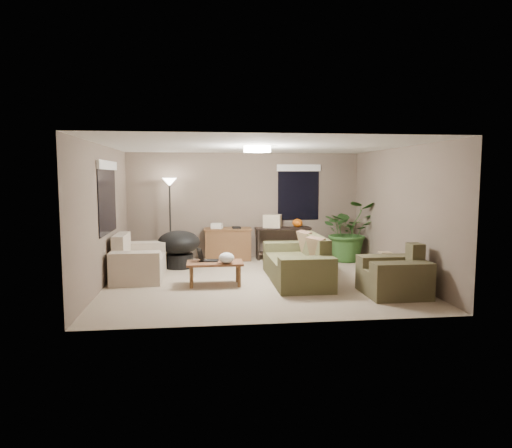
{
  "coord_description": "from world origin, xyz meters",
  "views": [
    {
      "loc": [
        -1.01,
        -8.32,
        1.95
      ],
      "look_at": [
        0.0,
        0.2,
        1.05
      ],
      "focal_mm": 32.0,
      "sensor_mm": 36.0,
      "label": 1
    }
  ],
  "objects": [
    {
      "name": "loveseat",
      "position": [
        -2.25,
        0.55,
        0.3
      ],
      "size": [
        0.9,
        1.6,
        0.85
      ],
      "color": "beige",
      "rests_on": "ground"
    },
    {
      "name": "papasan_chair",
      "position": [
        -1.51,
        1.43,
        0.47
      ],
      "size": [
        1.07,
        1.07,
        0.8
      ],
      "color": "black",
      "rests_on": "ground"
    },
    {
      "name": "desk_papers",
      "position": [
        -0.58,
        2.17,
        0.8
      ],
      "size": [
        0.7,
        0.3,
        0.12
      ],
      "color": "silver",
      "rests_on": "desk"
    },
    {
      "name": "houseplant",
      "position": [
        2.34,
        1.77,
        0.55
      ],
      "size": [
        1.26,
        1.4,
        1.09
      ],
      "primitive_type": "imported",
      "color": "#2D5923",
      "rests_on": "ground"
    },
    {
      "name": "desk",
      "position": [
        -0.43,
        2.18,
        0.38
      ],
      "size": [
        1.1,
        0.5,
        0.75
      ],
      "color": "brown",
      "rests_on": "ground"
    },
    {
      "name": "window_left",
      "position": [
        -2.73,
        0.3,
        1.78
      ],
      "size": [
        0.05,
        1.56,
        1.33
      ],
      "color": "black",
      "rests_on": "room_shell"
    },
    {
      "name": "coffee_table",
      "position": [
        -0.79,
        -0.24,
        0.36
      ],
      "size": [
        1.0,
        0.55,
        0.42
      ],
      "color": "brown",
      "rests_on": "ground"
    },
    {
      "name": "main_sofa",
      "position": [
        0.77,
        -0.06,
        0.29
      ],
      "size": [
        0.95,
        2.2,
        0.85
      ],
      "color": "brown",
      "rests_on": "ground"
    },
    {
      "name": "throw_pillows",
      "position": [
        1.02,
        -0.06,
        0.65
      ],
      "size": [
        0.38,
        1.4,
        0.47
      ],
      "color": "#8C7251",
      "rests_on": "main_sofa"
    },
    {
      "name": "cardboard_box",
      "position": [
        0.63,
        2.21,
        0.9
      ],
      "size": [
        0.48,
        0.41,
        0.3
      ],
      "primitive_type": "cube",
      "rotation": [
        0.0,
        0.0,
        -0.32
      ],
      "color": "beige",
      "rests_on": "console_table"
    },
    {
      "name": "console_table",
      "position": [
        0.88,
        2.21,
        0.44
      ],
      "size": [
        1.3,
        0.4,
        0.75
      ],
      "color": "black",
      "rests_on": "ground"
    },
    {
      "name": "room_shell",
      "position": [
        0.0,
        0.0,
        1.25
      ],
      "size": [
        5.5,
        5.5,
        5.5
      ],
      "color": "tan",
      "rests_on": "ground"
    },
    {
      "name": "plastic_bag",
      "position": [
        -0.59,
        -0.39,
        0.52
      ],
      "size": [
        0.35,
        0.34,
        0.19
      ],
      "primitive_type": "ellipsoid",
      "rotation": [
        0.0,
        0.0,
        0.41
      ],
      "color": "white",
      "rests_on": "coffee_table"
    },
    {
      "name": "armchair",
      "position": [
        2.12,
        -1.26,
        0.3
      ],
      "size": [
        0.95,
        1.0,
        0.85
      ],
      "color": "#4C462D",
      "rests_on": "ground"
    },
    {
      "name": "floor_lamp",
      "position": [
        -1.73,
        2.06,
        1.6
      ],
      "size": [
        0.32,
        0.32,
        1.91
      ],
      "color": "black",
      "rests_on": "ground"
    },
    {
      "name": "cat_scratching_post",
      "position": [
        2.48,
        -0.02,
        0.21
      ],
      "size": [
        0.32,
        0.32,
        0.5
      ],
      "color": "tan",
      "rests_on": "ground"
    },
    {
      "name": "window_back",
      "position": [
        1.3,
        2.48,
        1.79
      ],
      "size": [
        1.06,
        0.05,
        1.33
      ],
      "color": "black",
      "rests_on": "room_shell"
    },
    {
      "name": "pumpkin",
      "position": [
        1.23,
        2.21,
        0.85
      ],
      "size": [
        0.32,
        0.32,
        0.2
      ],
      "primitive_type": "ellipsoid",
      "rotation": [
        0.0,
        0.0,
        0.39
      ],
      "color": "orange",
      "rests_on": "console_table"
    },
    {
      "name": "ceiling_fixture",
      "position": [
        0.0,
        0.0,
        2.44
      ],
      "size": [
        0.5,
        0.5,
        0.1
      ],
      "primitive_type": "cylinder",
      "color": "white",
      "rests_on": "room_shell"
    },
    {
      "name": "laptop",
      "position": [
        -0.96,
        -0.14,
        0.48
      ],
      "size": [
        0.41,
        0.27,
        0.24
      ],
      "color": "black",
      "rests_on": "coffee_table"
    }
  ]
}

